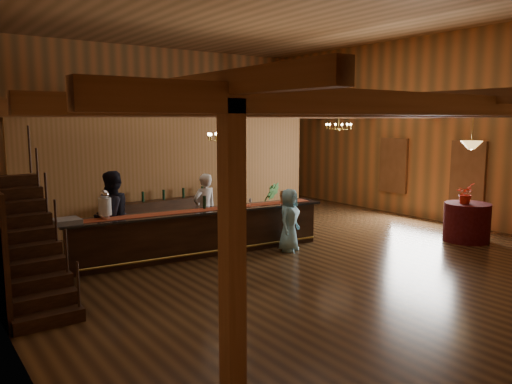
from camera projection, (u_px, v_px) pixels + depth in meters
floor at (265, 245)px, 12.08m from camera, size 14.00×14.00×0.00m
ceiling at (265, 9)px, 11.30m from camera, size 14.00×14.00×0.00m
wall_back at (144, 127)px, 17.31m from camera, size 12.00×0.10×5.50m
wall_right at (423, 128)px, 15.16m from camera, size 0.10×14.00×5.50m
beam_grid at (252, 110)px, 12.03m from camera, size 11.90×13.90×0.39m
support_posts at (278, 182)px, 11.45m from camera, size 9.20×10.20×3.20m
partition_wall at (178, 171)px, 14.38m from camera, size 9.00×0.18×3.10m
window_right_front at (468, 172)px, 14.02m from camera, size 0.12×1.05×1.75m
window_right_back at (394, 165)px, 16.10m from camera, size 0.12×1.05×1.75m
staircase at (26, 243)px, 8.19m from camera, size 1.00×2.80×2.00m
backroom_boxes at (157, 197)px, 16.26m from camera, size 4.10×0.60×1.10m
tasting_bar at (201, 232)px, 11.18m from camera, size 6.10×1.38×1.02m
beverage_dispenser at (105, 205)px, 10.08m from camera, size 0.26×0.26×0.60m
glass_rack_tray at (66, 221)px, 9.66m from camera, size 0.50×0.50×0.10m
raffle_drum at (287, 195)px, 12.15m from camera, size 0.34×0.24×0.30m
bar_bottle_0 at (204, 202)px, 11.25m from camera, size 0.07×0.07×0.30m
bar_bottle_1 at (219, 201)px, 11.43m from camera, size 0.07×0.07×0.30m
bar_bottle_2 at (226, 201)px, 11.52m from camera, size 0.07×0.07×0.30m
backbar_shelf at (164, 214)px, 13.96m from camera, size 2.88×0.63×0.80m
round_table at (467, 222)px, 12.43m from camera, size 1.11×1.11×0.96m
chandelier_left at (225, 137)px, 11.54m from camera, size 0.80×0.80×0.73m
chandelier_right at (339, 126)px, 15.47m from camera, size 0.80×0.80×0.54m
pendant_lamp at (472, 145)px, 12.15m from camera, size 0.52×0.52×0.90m
bartender at (205, 209)px, 12.00m from camera, size 0.67×0.48×1.74m
staff_second at (111, 216)px, 10.64m from camera, size 1.18×1.10×1.94m
guest at (289, 220)px, 11.47m from camera, size 0.84×0.73×1.45m
floor_plant at (269, 202)px, 14.91m from camera, size 0.76×0.67×1.17m
table_flowers at (465, 193)px, 12.27m from camera, size 0.57×0.53×0.51m
table_vase at (467, 198)px, 12.24m from camera, size 0.17×0.17×0.28m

